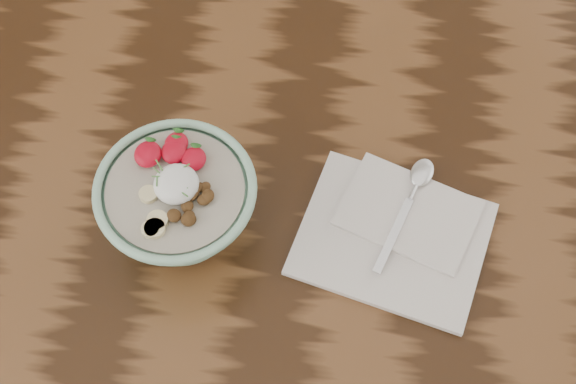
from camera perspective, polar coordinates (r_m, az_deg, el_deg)
table at (r=114.07cm, az=-10.55°, el=-2.87°), size 160.00×90.00×75.00cm
breakfast_bowl at (r=97.26cm, az=-7.77°, el=-0.85°), size 19.19×19.19×12.83cm
napkin at (r=102.11cm, az=7.67°, el=-2.93°), size 26.66×23.47×1.41cm
spoon at (r=104.05cm, az=9.02°, el=0.30°), size 7.63×17.27×0.92cm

